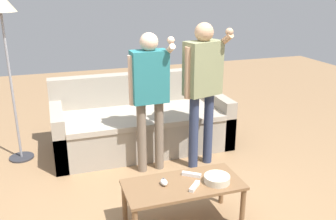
{
  "coord_description": "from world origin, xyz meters",
  "views": [
    {
      "loc": [
        -0.87,
        -2.72,
        1.96
      ],
      "look_at": [
        0.11,
        0.27,
        0.87
      ],
      "focal_mm": 39.24,
      "sensor_mm": 36.0,
      "label": 1
    }
  ],
  "objects": [
    {
      "name": "ground_plane",
      "position": [
        0.0,
        0.0,
        0.0
      ],
      "size": [
        12.0,
        12.0,
        0.0
      ],
      "primitive_type": "plane",
      "color": "#93704C"
    },
    {
      "name": "couch",
      "position": [
        0.15,
        1.46,
        0.3
      ],
      "size": [
        2.13,
        0.96,
        0.87
      ],
      "color": "#9E9384",
      "rests_on": "ground"
    },
    {
      "name": "coffee_table",
      "position": [
        0.08,
        -0.23,
        0.34
      ],
      "size": [
        0.98,
        0.46,
        0.4
      ],
      "color": "brown",
      "rests_on": "ground"
    },
    {
      "name": "snack_bowl",
      "position": [
        0.35,
        -0.3,
        0.43
      ],
      "size": [
        0.21,
        0.21,
        0.06
      ],
      "primitive_type": "cylinder",
      "color": "beige",
      "rests_on": "coffee_table"
    },
    {
      "name": "game_remote_nunchuk",
      "position": [
        -0.08,
        -0.2,
        0.42
      ],
      "size": [
        0.06,
        0.09,
        0.05
      ],
      "color": "white",
      "rests_on": "coffee_table"
    },
    {
      "name": "floor_lamp",
      "position": [
        -1.29,
        1.55,
        1.64
      ],
      "size": [
        0.33,
        0.33,
        1.9
      ],
      "color": "#2D2D33",
      "rests_on": "ground"
    },
    {
      "name": "player_center",
      "position": [
        0.09,
        0.8,
        0.95
      ],
      "size": [
        0.45,
        0.29,
        1.5
      ],
      "color": "#756656",
      "rests_on": "ground"
    },
    {
      "name": "player_right",
      "position": [
        0.66,
        0.75,
        1.0
      ],
      "size": [
        0.5,
        0.31,
        1.59
      ],
      "color": "#2D3856",
      "rests_on": "ground"
    },
    {
      "name": "game_remote_wand_near",
      "position": [
        0.14,
        -0.33,
        0.41
      ],
      "size": [
        0.13,
        0.14,
        0.03
      ],
      "color": "white",
      "rests_on": "coffee_table"
    },
    {
      "name": "game_remote_wand_far",
      "position": [
        0.19,
        -0.14,
        0.41
      ],
      "size": [
        0.15,
        0.13,
        0.03
      ],
      "color": "white",
      "rests_on": "coffee_table"
    }
  ]
}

